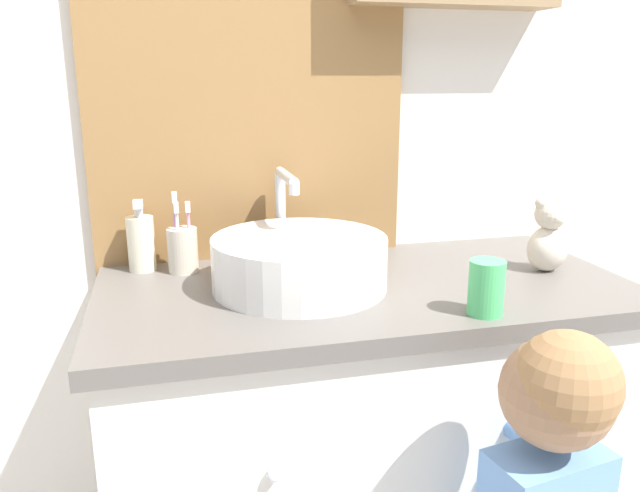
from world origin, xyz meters
name	(u,v)px	position (x,y,z in m)	size (l,w,h in m)	color
wall_back	(333,52)	(0.01, 0.62, 1.28)	(3.20, 0.18, 2.50)	silver
vanity_counter	(363,456)	(0.00, 0.33, 0.41)	(1.08, 0.55, 0.81)	silver
sink_basin	(299,261)	(-0.14, 0.34, 0.87)	(0.35, 0.40, 0.22)	white
toothbrush_holder	(183,248)	(-0.36, 0.50, 0.87)	(0.06, 0.06, 0.17)	beige
soap_dispenser	(141,242)	(-0.45, 0.53, 0.88)	(0.06, 0.06, 0.16)	beige
teddy_bear	(549,236)	(0.41, 0.31, 0.89)	(0.09, 0.08, 0.16)	beige
drinking_cup	(486,288)	(0.15, 0.11, 0.86)	(0.06, 0.06, 0.10)	#4CC670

